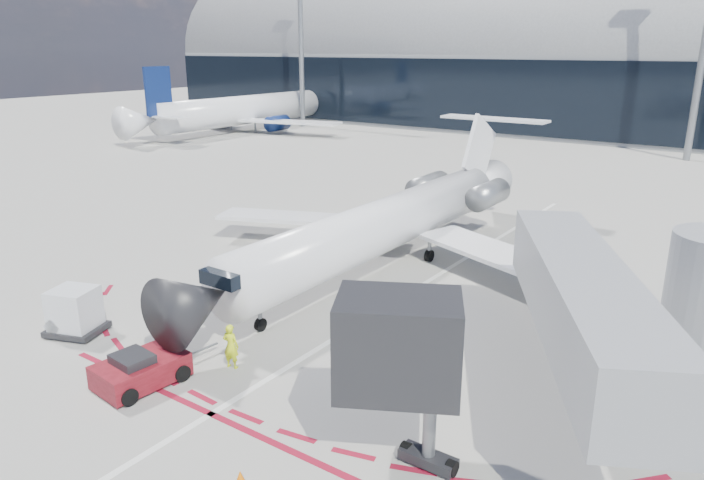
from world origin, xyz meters
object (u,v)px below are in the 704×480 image
Objects in this scene: pushback_tug at (141,370)px; uld_container at (75,312)px; ramp_worker at (231,346)px; regional_jet at (393,220)px.

uld_container is at bearing 174.84° from pushback_tug.
pushback_tug is 3.09m from ramp_worker.
uld_container is (-7.08, -1.57, 0.10)m from ramp_worker.
pushback_tug is 1.90× the size of uld_container.
pushback_tug is at bearing -30.69° from uld_container.
ramp_worker is (1.23, -13.01, -1.51)m from regional_jet.
uld_container is at bearing -0.35° from ramp_worker.
uld_container is at bearing -111.86° from regional_jet.
ramp_worker is at bearing 62.68° from pushback_tug.
pushback_tug is 5.52m from uld_container.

